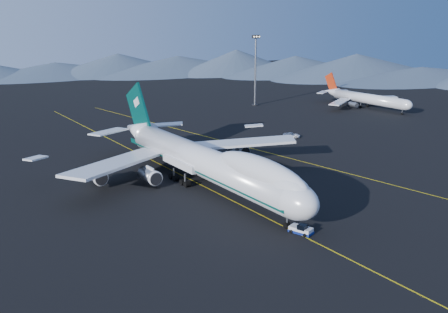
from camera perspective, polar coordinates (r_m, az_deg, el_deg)
ground at (r=107.93m, az=-2.18°, el=-3.50°), size 500.00×500.00×0.00m
taxiway_line_main at (r=107.92m, az=-2.18°, el=-3.49°), size 0.25×220.00×0.01m
taxiway_line_side at (r=132.81m, az=6.47°, el=0.08°), size 28.08×198.09×0.01m
boeing_747 at (r=106.20m, az=-2.22°, el=-0.52°), size 59.62×72.43×19.37m
pushback_tug at (r=86.27m, az=8.78°, el=-8.32°), size 3.20×4.43×1.74m
second_jet at (r=210.82m, az=15.85°, el=6.40°), size 39.50×44.62×12.70m
service_van at (r=153.79m, az=7.72°, el=2.44°), size 5.21×5.33×1.42m
floodlight_mast at (r=208.11m, az=3.61°, el=9.81°), size 3.54×2.65×28.64m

